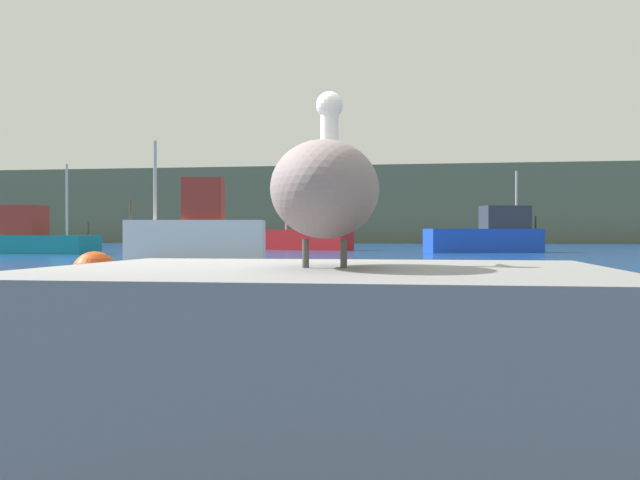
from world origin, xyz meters
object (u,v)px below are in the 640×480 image
object	(u,v)px
fishing_boat_white	(197,233)
fishing_boat_teal	(31,238)
mooring_buoy	(95,274)
fishing_boat_blue	(489,235)
pelican	(325,188)
fishing_boat_red	(311,234)

from	to	relation	value
fishing_boat_white	fishing_boat_teal	bearing A→B (deg)	-48.19
mooring_buoy	fishing_boat_blue	bearing A→B (deg)	74.04
fishing_boat_white	fishing_boat_blue	bearing A→B (deg)	-134.29
fishing_boat_white	fishing_boat_teal	size ratio (longest dim) A/B	0.71
pelican	fishing_boat_red	xyz separation A→B (m)	(-6.97, 40.37, -0.23)
fishing_boat_blue	mooring_buoy	bearing A→B (deg)	-125.17
pelican	fishing_boat_red	distance (m)	40.97
fishing_boat_teal	fishing_boat_red	distance (m)	16.21
pelican	fishing_boat_teal	size ratio (longest dim) A/B	0.18
fishing_boat_blue	mooring_buoy	xyz separation A→B (m)	(-8.37, -29.26, -0.58)
fishing_boat_blue	fishing_boat_red	size ratio (longest dim) A/B	1.14
fishing_boat_teal	fishing_boat_red	xyz separation A→B (m)	(13.06, 9.60, 0.20)
fishing_boat_blue	fishing_boat_red	world-z (taller)	fishing_boat_red
fishing_boat_white	mooring_buoy	xyz separation A→B (m)	(2.83, -13.32, -0.66)
fishing_boat_white	fishing_boat_blue	xyz separation A→B (m)	(11.20, 15.94, -0.08)
fishing_boat_white	mooring_buoy	world-z (taller)	fishing_boat_white
pelican	mooring_buoy	size ratio (longest dim) A/B	1.66
fishing_boat_blue	fishing_boat_white	bearing A→B (deg)	-144.29
fishing_boat_white	mooring_buoy	distance (m)	13.64
pelican	fishing_boat_red	world-z (taller)	fishing_boat_red
pelican	fishing_boat_blue	xyz separation A→B (m)	(3.53, 36.72, -0.27)
pelican	fishing_boat_blue	size ratio (longest dim) A/B	0.19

